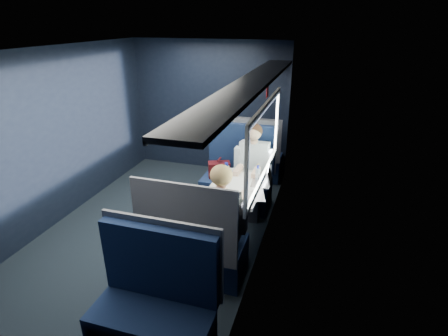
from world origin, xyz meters
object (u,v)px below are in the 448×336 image
(bottle_small, at_px, (258,174))
(seat_bay_far, at_px, (195,246))
(seat_bay_near, at_px, (237,178))
(cup, at_px, (258,173))
(seat_row_front, at_px, (251,157))
(man, at_px, (252,166))
(woman, at_px, (223,216))
(table, at_px, (234,191))
(laptop, at_px, (265,180))
(seat_row_back, at_px, (155,311))

(bottle_small, bearing_deg, seat_bay_far, -111.08)
(seat_bay_near, xyz_separation_m, cup, (0.42, -0.54, 0.36))
(seat_row_front, height_order, cup, seat_row_front)
(bottle_small, bearing_deg, man, 109.89)
(seat_bay_near, relative_size, woman, 0.95)
(seat_bay_far, distance_m, bottle_small, 1.25)
(seat_row_front, relative_size, man, 0.88)
(woman, relative_size, bottle_small, 6.65)
(seat_row_front, relative_size, cup, 13.78)
(table, relative_size, seat_bay_far, 0.79)
(laptop, bearing_deg, woman, -108.37)
(table, bearing_deg, laptop, 21.02)
(man, height_order, laptop, man)
(table, distance_m, laptop, 0.40)
(seat_row_front, height_order, man, man)
(table, bearing_deg, seat_row_front, 95.80)
(seat_bay_far, height_order, woman, woman)
(woman, height_order, cup, woman)
(table, xyz_separation_m, man, (0.07, 0.70, 0.06))
(seat_bay_near, distance_m, seat_bay_far, 1.75)
(seat_row_front, bearing_deg, cup, -74.42)
(seat_bay_far, bearing_deg, bottle_small, 68.92)
(man, distance_m, woman, 1.41)
(seat_bay_near, distance_m, man, 0.43)
(seat_row_front, distance_m, woman, 2.54)
(table, xyz_separation_m, seat_row_front, (-0.18, 1.80, -0.25))
(table, height_order, cup, cup)
(seat_bay_far, xyz_separation_m, laptop, (0.53, 1.01, 0.39))
(seat_row_back, relative_size, woman, 0.88)
(table, xyz_separation_m, bottle_small, (0.24, 0.22, 0.16))
(seat_bay_far, height_order, man, man)
(seat_bay_far, bearing_deg, woman, 33.82)
(man, xyz_separation_m, bottle_small, (0.17, -0.48, 0.11))
(seat_row_back, bearing_deg, laptop, 74.67)
(man, xyz_separation_m, laptop, (0.28, -0.57, 0.08))
(table, bearing_deg, seat_bay_near, 102.44)
(man, relative_size, cup, 15.71)
(table, bearing_deg, seat_row_back, -95.80)
(seat_row_back, relative_size, bottle_small, 5.83)
(seat_bay_far, bearing_deg, table, 78.22)
(seat_row_back, xyz_separation_m, cup, (0.41, 2.13, 0.37))
(seat_bay_near, bearing_deg, seat_row_back, -89.79)
(seat_row_front, xyz_separation_m, laptop, (0.53, -1.66, 0.39))
(seat_bay_near, bearing_deg, laptop, -53.86)
(seat_row_back, bearing_deg, man, 84.28)
(cup, bearing_deg, laptop, -58.95)
(cup, bearing_deg, seat_row_front, 105.58)
(seat_row_back, xyz_separation_m, man, (0.25, 2.50, 0.31))
(table, bearing_deg, bottle_small, 42.70)
(seat_row_back, distance_m, cup, 2.20)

